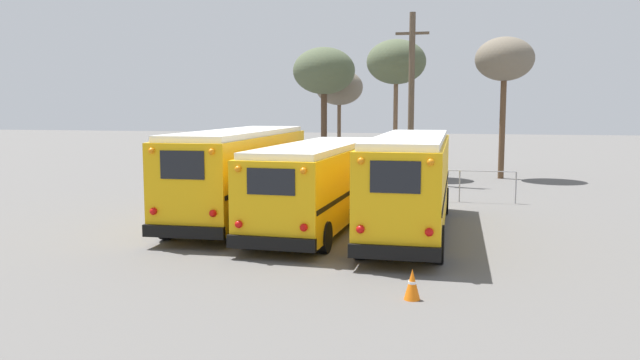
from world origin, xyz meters
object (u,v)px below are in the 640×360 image
at_px(bare_tree_0, 505,61).
at_px(bare_tree_1, 396,63).
at_px(utility_pole, 411,97).
at_px(bare_tree_2, 339,88).
at_px(school_bus_1, 318,182).
at_px(bare_tree_3, 324,72).
at_px(school_bus_0, 241,171).
at_px(school_bus_2, 410,180).
at_px(traffic_cone, 412,284).

distance_m(bare_tree_0, bare_tree_1, 6.26).
bearing_deg(utility_pole, bare_tree_2, 121.27).
distance_m(school_bus_1, bare_tree_2, 23.65).
height_order(bare_tree_0, bare_tree_3, bare_tree_0).
height_order(school_bus_1, bare_tree_2, bare_tree_2).
distance_m(school_bus_0, bare_tree_3, 19.33).
bearing_deg(school_bus_0, school_bus_2, -10.73).
height_order(school_bus_2, bare_tree_0, bare_tree_0).
relative_size(school_bus_2, utility_pole, 1.17).
distance_m(bare_tree_0, bare_tree_2, 12.47).
xyz_separation_m(bare_tree_0, traffic_cone, (-3.29, -24.84, -6.56)).
height_order(utility_pole, bare_tree_1, utility_pole).
height_order(school_bus_0, traffic_cone, school_bus_0).
height_order(school_bus_0, bare_tree_0, bare_tree_0).
height_order(bare_tree_2, traffic_cone, bare_tree_2).
height_order(bare_tree_2, bare_tree_3, bare_tree_3).
height_order(bare_tree_0, traffic_cone, bare_tree_0).
bearing_deg(bare_tree_3, school_bus_0, -87.16).
distance_m(school_bus_1, traffic_cone, 8.69).
height_order(school_bus_0, bare_tree_2, bare_tree_2).
distance_m(utility_pole, bare_tree_3, 9.09).
relative_size(utility_pole, bare_tree_2, 1.34).
distance_m(school_bus_2, utility_pole, 13.96).
distance_m(school_bus_2, bare_tree_1, 17.53).
height_order(school_bus_2, utility_pole, utility_pole).
bearing_deg(bare_tree_1, utility_pole, -69.12).
distance_m(bare_tree_2, bare_tree_3, 3.50).
xyz_separation_m(school_bus_2, bare_tree_2, (-6.99, 23.29, 3.80)).
xyz_separation_m(school_bus_2, traffic_cone, (0.66, -7.39, -1.44)).
height_order(school_bus_1, utility_pole, utility_pole).
bearing_deg(traffic_cone, school_bus_1, 116.78).
xyz_separation_m(school_bus_0, utility_pole, (5.33, 12.38, 2.92)).
bearing_deg(bare_tree_0, bare_tree_1, -172.56).
bearing_deg(bare_tree_2, bare_tree_0, -28.15).
distance_m(bare_tree_1, bare_tree_3, 6.09).
bearing_deg(school_bus_1, bare_tree_0, 67.34).
relative_size(school_bus_2, bare_tree_0, 1.31).
height_order(school_bus_0, school_bus_1, school_bus_0).
distance_m(school_bus_0, bare_tree_0, 19.92).
distance_m(bare_tree_1, bare_tree_2, 8.26).
relative_size(school_bus_0, utility_pole, 1.17).
bearing_deg(traffic_cone, bare_tree_3, 106.35).
bearing_deg(bare_tree_3, school_bus_1, -78.10).
bearing_deg(bare_tree_3, bare_tree_0, -12.45).
relative_size(school_bus_0, bare_tree_2, 1.57).
xyz_separation_m(bare_tree_1, traffic_cone, (2.91, -24.03, -6.48)).
bearing_deg(utility_pole, school_bus_1, -99.04).
bearing_deg(bare_tree_2, school_bus_2, -73.31).
height_order(utility_pole, bare_tree_2, utility_pole).
relative_size(bare_tree_0, bare_tree_1, 1.01).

